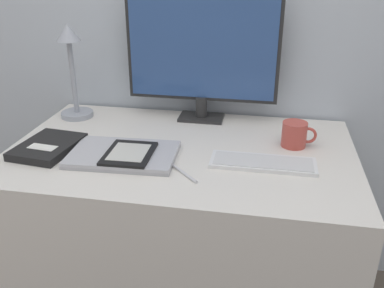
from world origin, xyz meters
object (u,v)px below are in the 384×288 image
pen (184,173)px  keyboard (263,163)px  desk_lamp (72,66)px  ereader (129,153)px  monitor (202,54)px  laptop (123,154)px  coffee_mug (295,134)px  notebook (48,147)px

pen → keyboard: bearing=25.0°
desk_lamp → pen: size_ratio=3.51×
keyboard → pen: size_ratio=3.14×
ereader → monitor: bearing=68.3°
keyboard → monitor: bearing=125.0°
monitor → desk_lamp: monitor is taller
laptop → coffee_mug: 0.59m
coffee_mug → keyboard: bearing=-121.4°
ereader → notebook: bearing=175.3°
laptop → notebook: size_ratio=1.41×
keyboard → coffee_mug: 0.20m
monitor → keyboard: monitor is taller
coffee_mug → pen: size_ratio=1.12×
laptop → ereader: 0.04m
notebook → coffee_mug: 0.85m
laptop → coffee_mug: size_ratio=2.99×
notebook → ereader: bearing=-4.7°
laptop → coffee_mug: coffee_mug is taller
keyboard → laptop: (-0.45, -0.03, 0.00)m
pen → desk_lamp: bearing=142.1°
laptop → keyboard: bearing=3.9°
ereader → coffee_mug: size_ratio=1.60×
desk_lamp → monitor: bearing=7.5°
desk_lamp → notebook: (0.04, -0.33, -0.20)m
keyboard → desk_lamp: desk_lamp is taller
monitor → ereader: bearing=-111.7°
monitor → keyboard: (0.26, -0.37, -0.26)m
desk_lamp → pen: bearing=-37.9°
monitor → coffee_mug: bearing=-29.6°
ereader → desk_lamp: size_ratio=0.51×
monitor → keyboard: bearing=-55.0°
keyboard → ereader: bearing=-173.4°
monitor → ereader: 0.51m
ereader → coffee_mug: coffee_mug is taller
keyboard → pen: keyboard is taller
desk_lamp → laptop: bearing=-46.9°
coffee_mug → pen: coffee_mug is taller
keyboard → ereader: ereader is taller
pen → coffee_mug: bearing=39.3°
coffee_mug → pen: bearing=-140.7°
laptop → notebook: 0.27m
monitor → pen: 0.55m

